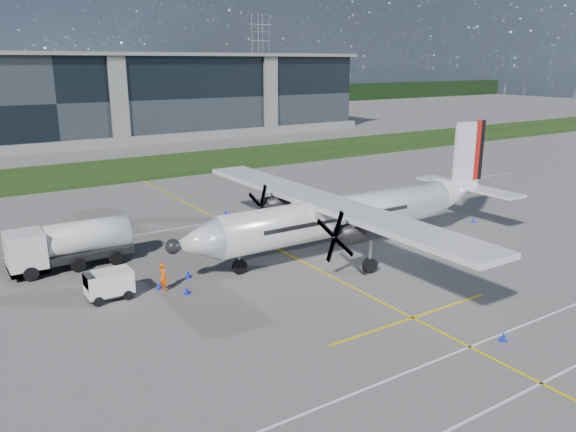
# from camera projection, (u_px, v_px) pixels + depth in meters

# --- Properties ---
(ground) EXTENTS (400.00, 400.00, 0.00)m
(ground) POSITION_uv_depth(u_px,v_px,m) (117.00, 183.00, 67.32)
(ground) COLOR #605D5B
(ground) RESTS_ON ground
(grass_strip) EXTENTS (400.00, 18.00, 0.04)m
(grass_strip) POSITION_uv_depth(u_px,v_px,m) (99.00, 172.00, 73.77)
(grass_strip) COLOR #19350E
(grass_strip) RESTS_ON ground
(terminal_building) EXTENTS (120.00, 20.00, 15.00)m
(terminal_building) POSITION_uv_depth(u_px,v_px,m) (44.00, 100.00, 97.61)
(terminal_building) COLOR black
(terminal_building) RESTS_ON ground
(tree_line) EXTENTS (400.00, 6.00, 6.00)m
(tree_line) POSITION_uv_depth(u_px,v_px,m) (2.00, 105.00, 147.23)
(tree_line) COLOR black
(tree_line) RESTS_ON ground
(pylon_east) EXTENTS (9.00, 4.60, 30.00)m
(pylon_east) POSITION_uv_depth(u_px,v_px,m) (261.00, 59.00, 196.92)
(pylon_east) COLOR gray
(pylon_east) RESTS_ON ground
(yellow_taxiway_centerline) EXTENTS (0.20, 70.00, 0.01)m
(yellow_taxiway_centerline) POSITION_uv_depth(u_px,v_px,m) (267.00, 244.00, 44.69)
(yellow_taxiway_centerline) COLOR yellow
(yellow_taxiway_centerline) RESTS_ON ground
(white_lane_line) EXTENTS (90.00, 0.15, 0.01)m
(white_lane_line) POSITION_uv_depth(u_px,v_px,m) (499.00, 405.00, 23.74)
(white_lane_line) COLOR white
(white_lane_line) RESTS_ON ground
(turboprop_aircraft) EXTENTS (29.36, 30.45, 9.13)m
(turboprop_aircraft) POSITION_uv_depth(u_px,v_px,m) (353.00, 191.00, 42.33)
(turboprop_aircraft) COLOR white
(turboprop_aircraft) RESTS_ON ground
(fuel_tanker_truck) EXTENTS (8.67, 2.82, 3.25)m
(fuel_tanker_truck) POSITION_uv_depth(u_px,v_px,m) (61.00, 247.00, 38.92)
(fuel_tanker_truck) COLOR silver
(fuel_tanker_truck) RESTS_ON ground
(baggage_tug) EXTENTS (2.93, 1.76, 1.76)m
(baggage_tug) POSITION_uv_depth(u_px,v_px,m) (109.00, 285.00, 34.17)
(baggage_tug) COLOR white
(baggage_tug) RESTS_ON ground
(ground_crew_person) EXTENTS (0.81, 0.99, 2.15)m
(ground_crew_person) POSITION_uv_depth(u_px,v_px,m) (163.00, 275.00, 35.31)
(ground_crew_person) COLOR #F25907
(ground_crew_person) RESTS_ON ground
(safety_cone_portwing) EXTENTS (0.36, 0.36, 0.50)m
(safety_cone_portwing) POSITION_uv_depth(u_px,v_px,m) (503.00, 336.00, 29.13)
(safety_cone_portwing) COLOR #0C1FCC
(safety_cone_portwing) RESTS_ON ground
(safety_cone_tail) EXTENTS (0.36, 0.36, 0.50)m
(safety_cone_tail) POSITION_uv_depth(u_px,v_px,m) (474.00, 220.00, 50.62)
(safety_cone_tail) COLOR #0C1FCC
(safety_cone_tail) RESTS_ON ground
(safety_cone_stbdwing) EXTENTS (0.36, 0.36, 0.50)m
(safety_cone_stbdwing) POSITION_uv_depth(u_px,v_px,m) (226.00, 211.00, 53.39)
(safety_cone_stbdwing) COLOR #0C1FCC
(safety_cone_stbdwing) RESTS_ON ground
(safety_cone_nose_stbd) EXTENTS (0.36, 0.36, 0.50)m
(safety_cone_nose_stbd) POSITION_uv_depth(u_px,v_px,m) (188.00, 274.00, 37.68)
(safety_cone_nose_stbd) COLOR #0C1FCC
(safety_cone_nose_stbd) RESTS_ON ground
(safety_cone_nose_port) EXTENTS (0.36, 0.36, 0.50)m
(safety_cone_nose_port) POSITION_uv_depth(u_px,v_px,m) (187.00, 290.00, 35.04)
(safety_cone_nose_port) COLOR #0C1FCC
(safety_cone_nose_port) RESTS_ON ground
(safety_cone_fwd) EXTENTS (0.36, 0.36, 0.50)m
(safety_cone_fwd) POSITION_uv_depth(u_px,v_px,m) (159.00, 285.00, 35.85)
(safety_cone_fwd) COLOR #0C1FCC
(safety_cone_fwd) RESTS_ON ground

